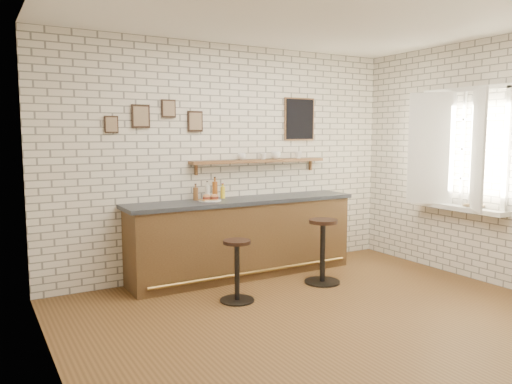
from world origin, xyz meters
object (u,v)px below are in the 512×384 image
condiment_bottle_yellow (223,192)px  shelf_cup_a (242,157)px  bitters_bottle_white (207,192)px  bitters_bottle_amber (215,190)px  shelf_cup_c (276,155)px  book_upper (472,205)px  shelf_cup_b (263,156)px  sandwich_plate (210,200)px  book_lower (469,207)px  bitters_bottle_brown (196,194)px  bar_counter (243,237)px  shelf_cup_d (298,155)px  bar_stool_right (323,249)px  ciabatta_sandwich (210,197)px  bar_stool_left (237,269)px

condiment_bottle_yellow → shelf_cup_a: (0.29, 0.02, 0.45)m
bitters_bottle_white → bitters_bottle_amber: (0.11, 0.00, 0.02)m
shelf_cup_c → book_upper: 2.58m
shelf_cup_a → shelf_cup_b: shelf_cup_a is taller
sandwich_plate → shelf_cup_b: size_ratio=3.10×
shelf_cup_a → book_lower: size_ratio=0.50×
bitters_bottle_brown → bar_counter: bearing=-17.2°
bar_counter → book_upper: 2.89m
shelf_cup_d → bar_counter: bearing=-167.3°
book_lower → shelf_cup_c: bearing=138.6°
sandwich_plate → bitters_bottle_amber: (0.14, 0.15, 0.11)m
condiment_bottle_yellow → bar_stool_right: (0.89, -0.97, -0.66)m
ciabatta_sandwich → shelf_cup_d: 1.53m
bitters_bottle_brown → book_lower: size_ratio=0.94×
bar_stool_left → shelf_cup_d: size_ratio=6.64×
bar_stool_right → shelf_cup_d: 1.53m
book_lower → book_upper: (0.00, -0.03, 0.02)m
bar_stool_right → shelf_cup_d: size_ratio=7.71×
condiment_bottle_yellow → shelf_cup_c: shelf_cup_c is taller
book_upper → shelf_cup_b: bearing=130.9°
bitters_bottle_white → bitters_bottle_amber: 0.11m
sandwich_plate → book_lower: (2.80, -1.64, -0.08)m
shelf_cup_a → bitters_bottle_amber: bearing=140.6°
book_upper → condiment_bottle_yellow: bearing=139.1°
shelf_cup_a → shelf_cup_b: (0.33, 0.00, -0.00)m
shelf_cup_a → shelf_cup_d: size_ratio=1.08×
bitters_bottle_brown → bitters_bottle_white: (0.16, 0.00, 0.01)m
bar_stool_left → bar_stool_right: bearing=3.6°
bar_counter → bitters_bottle_white: (-0.42, 0.18, 0.60)m
bar_stool_left → shelf_cup_c: (1.17, 1.07, 1.18)m
sandwich_plate → bitters_bottle_white: (0.03, 0.15, 0.09)m
bar_counter → bar_stool_right: (0.69, -0.79, -0.08)m
bar_counter → shelf_cup_c: size_ratio=23.55×
shelf_cup_c → bar_stool_left: bearing=118.1°
ciabatta_sandwich → condiment_bottle_yellow: 0.29m
condiment_bottle_yellow → book_lower: (2.55, -1.78, -0.15)m
bar_stool_right → shelf_cup_b: 1.51m
bar_counter → shelf_cup_d: 1.46m
condiment_bottle_yellow → book_upper: bearing=-35.4°
shelf_cup_a → book_lower: 2.95m
book_lower → condiment_bottle_yellow: bearing=150.0°
condiment_bottle_yellow → book_lower: bearing=-35.0°
condiment_bottle_yellow → bar_counter: bearing=-41.6°
shelf_cup_c → shelf_cup_d: size_ratio=1.27×
bar_stool_right → shelf_cup_b: shelf_cup_b is taller
bar_counter → book_lower: bar_counter is taller
bitters_bottle_amber → shelf_cup_c: 1.03m
bitters_bottle_white → book_lower: 3.30m
bitters_bottle_amber → shelf_cup_a: shelf_cup_a is taller
shelf_cup_a → bar_stool_right: bearing=-101.0°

